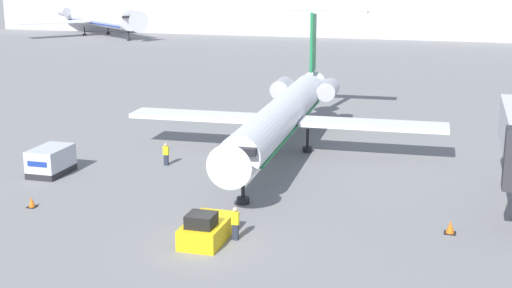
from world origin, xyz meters
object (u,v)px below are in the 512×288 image
Objects in this scene: luggage_cart at (51,161)px; airplane_parked_far_left at (98,16)px; pushback_tug at (207,229)px; traffic_cone_left at (32,202)px; airplane_main at (284,112)px; worker_near_tug at (235,223)px; worker_by_wing at (166,154)px; traffic_cone_right at (450,227)px.

luggage_cart is 105.42m from airplane_parked_far_left.
traffic_cone_left is (-12.22, 2.21, -0.35)m from pushback_tug.
worker_near_tug is (1.86, -18.75, -2.31)m from airplane_main.
airplane_parked_far_left is at bearing 120.69° from pushback_tug.
worker_near_tug is 15.86m from worker_by_wing.
traffic_cone_right is at bearing 20.54° from worker_near_tug.
traffic_cone_right is 0.02× the size of airplane_parked_far_left.
worker_by_wing is at bearing 126.43° from worker_near_tug.
luggage_cart is 2.05× the size of worker_by_wing.
luggage_cart reaches higher than worker_near_tug.
worker_near_tug is 11.96m from traffic_cone_right.
airplane_main is at bearing 35.60° from luggage_cart.
traffic_cone_left is at bearing -124.71° from airplane_main.
worker_by_wing is 104.87m from airplane_parked_far_left.
traffic_cone_left is at bearing -174.28° from traffic_cone_right.
airplane_parked_far_left is at bearing 120.65° from worker_by_wing.
worker_near_tug is 0.06× the size of airplane_parked_far_left.
traffic_cone_right is (20.60, -8.57, -0.53)m from worker_by_wing.
worker_by_wing is (-9.42, 12.76, -0.10)m from worker_near_tug.
luggage_cart is at bearing -144.40° from airplane_main.
luggage_cart is (-14.51, -10.39, -2.32)m from airplane_main.
airplane_parked_far_left is (-49.18, 101.24, 3.68)m from traffic_cone_left.
luggage_cart is 8.23m from worker_by_wing.
airplane_parked_far_left is at bearing 121.41° from worker_near_tug.
airplane_parked_far_left reaches higher than pushback_tug.
airplane_main reaches higher than luggage_cart.
worker_by_wing reaches higher than traffic_cone_left.
worker_by_wing is 11.86m from traffic_cone_left.
airplane_main is 41.31× the size of traffic_cone_right.
luggage_cart is at bearing -147.70° from worker_by_wing.
pushback_tug is 17.36m from luggage_cart.
airplane_parked_far_left reaches higher than traffic_cone_right.
airplane_main is 19.77m from traffic_cone_right.
pushback_tug is at bearing -88.80° from airplane_main.
traffic_cone_right reaches higher than traffic_cone_left.
airplane_main is at bearing 91.20° from pushback_tug.
luggage_cart is 27.88m from traffic_cone_right.
luggage_cart reaches higher than traffic_cone_left.
worker_by_wing is 2.54× the size of traffic_cone_left.
airplane_main reaches higher than worker_by_wing.
airplane_parked_far_left reaches higher than airplane_main.
worker_by_wing is at bearing 68.94° from traffic_cone_left.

